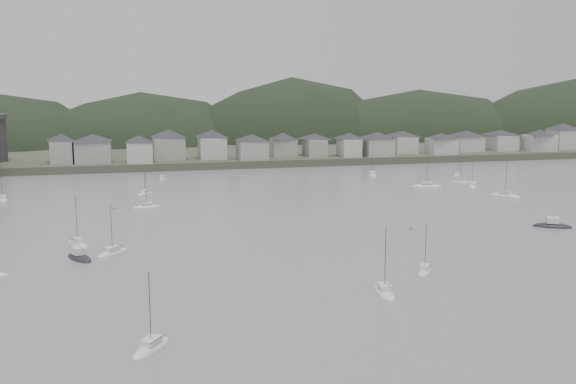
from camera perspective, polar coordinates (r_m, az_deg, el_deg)
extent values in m
plane|color=slate|center=(103.97, 10.06, -9.82)|extent=(900.00, 900.00, 0.00)
cube|color=#383D2D|center=(388.07, -7.79, 4.47)|extent=(900.00, 250.00, 3.00)
ellipsoid|color=black|center=(365.20, -12.43, 2.23)|extent=(132.08, 90.41, 79.74)
ellipsoid|color=black|center=(376.69, 0.30, 2.24)|extent=(133.88, 88.37, 101.41)
ellipsoid|color=black|center=(396.80, 11.10, 2.77)|extent=(165.81, 81.78, 82.55)
cube|color=gray|center=(273.97, -18.91, 3.27)|extent=(8.34, 12.91, 8.59)
pyramid|color=#2D2D32|center=(273.47, -18.97, 4.48)|extent=(15.78, 15.78, 3.01)
cube|color=gray|center=(272.54, -16.47, 3.34)|extent=(13.68, 13.35, 8.36)
pyramid|color=#2D2D32|center=(272.05, -16.52, 4.52)|extent=(20.07, 20.07, 2.93)
cube|color=#B1AFA6|center=(267.02, -12.71, 3.34)|extent=(9.78, 10.20, 8.08)
pyramid|color=#2D2D32|center=(266.53, -12.75, 4.51)|extent=(14.83, 14.83, 2.83)
cube|color=gray|center=(277.02, -10.26, 3.74)|extent=(12.59, 13.33, 9.09)
pyramid|color=#2D2D32|center=(276.51, -10.29, 5.00)|extent=(19.24, 19.24, 3.18)
cube|color=#B1AFA6|center=(277.16, -6.56, 3.80)|extent=(10.74, 12.17, 8.87)
pyramid|color=#2D2D32|center=(276.65, -6.58, 5.04)|extent=(17.01, 17.01, 3.10)
cube|color=gray|center=(273.18, -3.12, 3.65)|extent=(11.63, 12.09, 7.69)
pyramid|color=#2D2D32|center=(272.71, -3.12, 4.73)|extent=(17.61, 17.61, 2.69)
cube|color=gray|center=(284.81, -0.40, 3.87)|extent=(10.37, 9.35, 7.44)
pyramid|color=#2D2D32|center=(284.37, -0.40, 4.88)|extent=(14.65, 14.65, 2.60)
cube|color=gray|center=(285.90, 2.32, 3.86)|extent=(8.24, 12.20, 7.22)
pyramid|color=#2D2D32|center=(285.48, 2.33, 4.83)|extent=(15.17, 15.17, 2.53)
cube|color=#B1AFA6|center=(285.09, 5.30, 3.84)|extent=(8.06, 10.91, 7.46)
pyramid|color=#2D2D32|center=(284.66, 5.32, 4.85)|extent=(14.08, 14.08, 2.61)
cube|color=gray|center=(287.95, 7.72, 3.87)|extent=(11.73, 11.78, 7.66)
pyramid|color=#2D2D32|center=(287.51, 7.74, 4.89)|extent=(17.46, 17.46, 2.68)
cube|color=#B1AFA6|center=(303.08, 9.83, 4.05)|extent=(10.19, 13.02, 7.33)
pyramid|color=#2D2D32|center=(302.67, 9.86, 4.98)|extent=(17.23, 17.23, 2.57)
cube|color=#B1AFA6|center=(301.47, 13.11, 3.88)|extent=(11.70, 9.81, 6.88)
pyramid|color=#2D2D32|center=(301.09, 13.14, 4.75)|extent=(15.97, 15.97, 2.41)
cube|color=#B1AFA6|center=(317.12, 15.11, 4.07)|extent=(12.83, 12.48, 7.00)
pyramid|color=#2D2D32|center=(316.74, 15.15, 4.92)|extent=(18.79, 18.79, 2.45)
cube|color=#B1AFA6|center=(326.78, 17.89, 4.08)|extent=(11.07, 13.50, 6.97)
pyramid|color=#2D2D32|center=(326.42, 17.93, 4.90)|extent=(18.25, 18.25, 2.44)
cube|color=#B1AFA6|center=(328.69, 20.87, 3.98)|extent=(13.75, 9.12, 7.34)
pyramid|color=#2D2D32|center=(328.32, 20.92, 4.84)|extent=(16.97, 16.97, 2.57)
cube|color=#B1AFA6|center=(343.47, 22.62, 4.22)|extent=(11.37, 11.57, 9.05)
pyramid|color=#2D2D32|center=(343.06, 22.69, 5.24)|extent=(17.03, 17.03, 3.17)
ellipsoid|color=silver|center=(242.29, -10.76, 1.15)|extent=(3.62, 6.33, 1.21)
cube|color=silver|center=(242.17, -10.77, 1.36)|extent=(1.89, 2.41, 0.70)
cylinder|color=#3F3F42|center=(241.77, -10.79, 2.07)|extent=(0.12, 0.12, 7.53)
cylinder|color=#3F3F42|center=(241.08, -10.69, 1.46)|extent=(0.89, 2.62, 0.10)
ellipsoid|color=silver|center=(211.62, -23.43, -0.64)|extent=(4.51, 8.58, 1.64)
cube|color=silver|center=(211.45, -23.44, -0.34)|extent=(2.44, 3.21, 0.70)
cylinder|color=#3F3F42|center=(210.84, -23.52, 0.77)|extent=(0.12, 0.12, 10.23)
cylinder|color=#3F3F42|center=(210.03, -23.61, -0.26)|extent=(0.98, 3.60, 0.10)
ellipsoid|color=silver|center=(223.93, 11.91, 0.45)|extent=(10.61, 5.85, 2.02)
cube|color=silver|center=(223.74, 11.92, 0.78)|extent=(4.01, 3.10, 0.70)
cylinder|color=#3F3F42|center=(223.04, 11.96, 2.09)|extent=(0.12, 0.12, 12.64)
cylinder|color=#3F3F42|center=(224.86, 12.27, 0.95)|extent=(4.41, 1.33, 0.10)
ellipsoid|color=silver|center=(110.18, 8.33, -8.64)|extent=(3.78, 8.91, 1.73)
cube|color=silver|center=(109.83, 8.34, -8.06)|extent=(2.25, 3.23, 0.70)
cylinder|color=#3F3F42|center=(108.61, 8.40, -5.85)|extent=(0.12, 0.12, 10.80)
cylinder|color=#3F3F42|center=(108.37, 8.75, -8.01)|extent=(0.56, 3.87, 0.10)
ellipsoid|color=silver|center=(209.70, -12.25, -0.16)|extent=(5.87, 7.35, 1.45)
cube|color=silver|center=(209.54, -12.26, 0.12)|extent=(2.71, 3.00, 0.70)
cylinder|color=#3F3F42|center=(209.00, -12.29, 1.11)|extent=(0.12, 0.12, 9.06)
cylinder|color=#3F3F42|center=(210.52, -12.47, 0.31)|extent=(1.85, 2.80, 0.10)
ellipsoid|color=silver|center=(89.37, -11.73, -13.11)|extent=(6.70, 8.06, 1.61)
cube|color=silver|center=(88.96, -11.75, -12.45)|extent=(3.06, 3.32, 0.70)
cylinder|color=#3F3F42|center=(87.54, -11.84, -9.98)|extent=(0.12, 0.12, 10.04)
cylinder|color=#3F3F42|center=(87.67, -11.18, -12.38)|extent=(2.15, 3.02, 0.10)
ellipsoid|color=silver|center=(186.58, -12.10, -1.32)|extent=(8.19, 3.91, 1.57)
cube|color=silver|center=(186.38, -12.11, -0.99)|extent=(3.02, 2.20, 0.70)
cylinder|color=#3F3F42|center=(185.72, -12.15, 0.22)|extent=(0.12, 0.12, 9.83)
cylinder|color=#3F3F42|center=(186.51, -12.54, -0.82)|extent=(3.50, 0.75, 0.10)
ellipsoid|color=silver|center=(138.05, -14.91, -5.17)|extent=(7.49, 7.37, 1.59)
cube|color=silver|center=(137.78, -14.93, -4.73)|extent=(3.22, 3.20, 0.70)
cylinder|color=#3F3F42|center=(136.88, -15.00, -3.09)|extent=(0.12, 0.12, 9.95)
cylinder|color=#3F3F42|center=(136.66, -14.52, -4.58)|extent=(2.64, 2.56, 0.10)
ellipsoid|color=silver|center=(123.34, 11.73, -6.78)|extent=(6.06, 7.06, 1.42)
cube|color=silver|center=(123.06, 11.74, -6.33)|extent=(2.74, 2.93, 0.70)
cylinder|color=#3F3F42|center=(122.16, 11.80, -4.71)|extent=(0.12, 0.12, 8.88)
cylinder|color=#3F3F42|center=(122.36, 12.28, -6.17)|extent=(1.99, 2.62, 0.10)
ellipsoid|color=silver|center=(211.29, 18.25, -0.35)|extent=(7.96, 10.10, 1.98)
cube|color=silver|center=(211.08, 18.27, 0.00)|extent=(3.69, 4.10, 0.70)
cylinder|color=#3F3F42|center=(210.36, 18.34, 1.36)|extent=(0.12, 0.12, 12.41)
cylinder|color=#3F3F42|center=(209.23, 18.28, 0.07)|extent=(2.46, 3.84, 0.10)
ellipsoid|color=silver|center=(236.76, 14.64, 0.82)|extent=(6.75, 5.97, 1.37)
cube|color=silver|center=(236.62, 14.65, 1.06)|extent=(2.82, 2.67, 0.70)
cylinder|color=#3F3F42|center=(236.16, 14.69, 1.89)|extent=(0.12, 0.12, 8.58)
cylinder|color=#3F3F42|center=(235.42, 14.54, 1.16)|extent=(2.49, 1.99, 0.10)
ellipsoid|color=silver|center=(228.07, 15.63, 0.46)|extent=(6.64, 9.39, 1.81)
cube|color=silver|center=(227.90, 15.64, 0.76)|extent=(3.20, 3.72, 0.70)
cylinder|color=#3F3F42|center=(227.28, 15.69, 1.91)|extent=(0.12, 0.12, 11.32)
cylinder|color=#3F3F42|center=(228.72, 15.31, 0.95)|extent=(1.91, 3.69, 0.10)
ellipsoid|color=silver|center=(248.23, 7.29, 1.43)|extent=(4.05, 8.78, 1.69)
cube|color=silver|center=(248.07, 7.30, 1.69)|extent=(2.32, 3.22, 0.70)
cylinder|color=#3F3F42|center=(247.54, 7.32, 2.68)|extent=(0.12, 0.12, 10.57)
cylinder|color=#3F3F42|center=(249.30, 7.12, 1.86)|extent=(0.72, 3.77, 0.10)
ellipsoid|color=silver|center=(147.53, -17.70, -4.37)|extent=(6.23, 8.60, 1.66)
cube|color=silver|center=(147.27, -17.72, -3.94)|extent=(2.97, 3.43, 0.70)
cylinder|color=#3F3F42|center=(146.39, -17.80, -2.33)|extent=(0.12, 0.12, 10.39)
cylinder|color=#3F3F42|center=(145.92, -18.04, -3.85)|extent=(1.83, 3.36, 0.10)
ellipsoid|color=silver|center=(254.47, 14.44, 1.40)|extent=(5.75, 5.52, 1.21)
cube|color=silver|center=(254.35, 14.45, 1.61)|extent=(2.46, 2.41, 0.70)
cylinder|color=#3F3F42|center=(253.98, 14.48, 2.28)|extent=(0.12, 0.12, 7.56)
cylinder|color=#3F3F42|center=(254.55, 14.22, 1.75)|extent=(2.07, 1.92, 0.10)
ellipsoid|color=black|center=(170.18, 21.87, -2.81)|extent=(9.31, 7.31, 1.96)
cube|color=silver|center=(169.86, 21.91, -2.27)|extent=(3.58, 3.51, 1.40)
cylinder|color=#3F3F42|center=(169.69, 21.93, -1.97)|extent=(0.10, 0.10, 1.20)
ellipsoid|color=black|center=(136.09, -17.56, -5.50)|extent=(6.63, 9.07, 1.89)
cube|color=silver|center=(135.71, -17.59, -4.85)|extent=(3.31, 3.39, 1.40)
cylinder|color=#3F3F42|center=(135.50, -17.61, -4.48)|extent=(0.10, 0.10, 1.20)
sphere|color=#B6723C|center=(158.47, 10.56, -3.11)|extent=(0.70, 0.70, 0.70)
sphere|color=#B6723C|center=(225.86, 10.89, 0.58)|extent=(0.70, 0.70, 0.70)
sphere|color=#B6723C|center=(187.26, -14.82, -1.35)|extent=(0.70, 0.70, 0.70)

